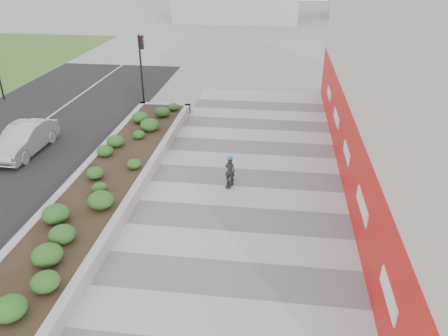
% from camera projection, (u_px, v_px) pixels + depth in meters
% --- Properties ---
extents(ground, '(160.00, 160.00, 0.00)m').
position_uv_depth(ground, '(222.00, 325.00, 11.34)').
color(ground, gray).
rests_on(ground, ground).
extents(walkway, '(8.00, 36.00, 0.01)m').
position_uv_depth(walkway, '(234.00, 253.00, 14.00)').
color(walkway, '#A8A8AD').
rests_on(walkway, ground).
extents(building, '(6.04, 24.08, 8.00)m').
position_uv_depth(building, '(433.00, 88.00, 16.71)').
color(building, beige).
rests_on(building, ground).
extents(planter, '(3.00, 18.00, 0.90)m').
position_uv_depth(planter, '(112.00, 174.00, 17.97)').
color(planter, '#9E9EA0').
rests_on(planter, ground).
extents(traffic_signal_near, '(0.33, 0.28, 4.20)m').
position_uv_depth(traffic_signal_near, '(142.00, 59.00, 26.41)').
color(traffic_signal_near, black).
rests_on(traffic_signal_near, ground).
extents(manhole_cover, '(0.44, 0.44, 0.01)m').
position_uv_depth(manhole_cover, '(250.00, 254.00, 13.94)').
color(manhole_cover, '#595654').
rests_on(manhole_cover, ground).
extents(skateboarder, '(0.47, 0.74, 1.33)m').
position_uv_depth(skateboarder, '(230.00, 171.00, 17.73)').
color(skateboarder, beige).
rests_on(skateboarder, ground).
extents(car_silver, '(1.52, 4.17, 1.37)m').
position_uv_depth(car_silver, '(24.00, 139.00, 20.61)').
color(car_silver, '#ACAEB4').
rests_on(car_silver, ground).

